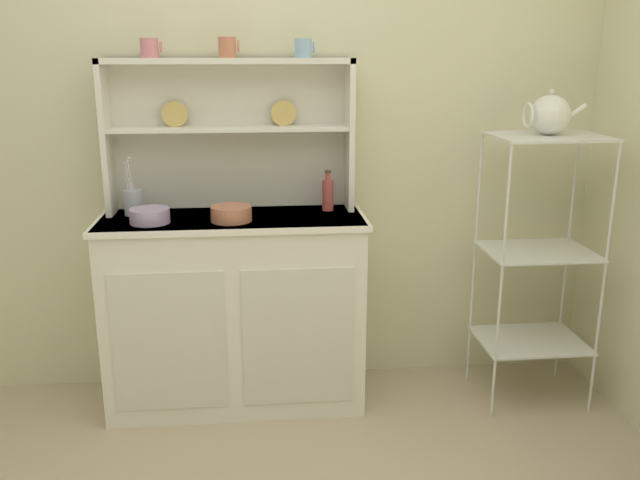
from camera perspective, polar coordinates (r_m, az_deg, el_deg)
wall_back at (r=3.06m, az=-6.22°, el=10.31°), size 3.84×0.05×2.50m
hutch_cabinet at (r=3.00m, az=-7.18°, el=-5.80°), size 1.13×0.45×0.86m
hutch_shelf_unit at (r=2.97m, az=-7.63°, el=9.88°), size 1.06×0.18×0.65m
bakers_rack at (r=3.06m, az=18.02°, el=-0.23°), size 0.46×0.36×1.20m
cup_rose_0 at (r=2.94m, az=-14.22°, el=15.48°), size 0.09×0.07×0.08m
cup_terracotta_1 at (r=2.92m, az=-7.83°, el=15.86°), size 0.09×0.07×0.08m
cup_sky_2 at (r=2.92m, az=-1.39°, el=15.93°), size 0.08×0.07×0.08m
bowl_mixing_large at (r=2.83m, az=-14.22°, el=2.00°), size 0.16×0.16×0.06m
bowl_floral_medium at (r=2.79m, az=-7.52°, el=2.23°), size 0.17×0.17×0.06m
jam_bottle at (r=2.96m, az=0.67°, el=3.92°), size 0.05×0.05×0.18m
utensil_jar at (r=2.98m, az=-15.53°, el=3.18°), size 0.08×0.08×0.25m
porcelain_teapot at (r=2.97m, az=18.88°, el=10.00°), size 0.25×0.16×0.19m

